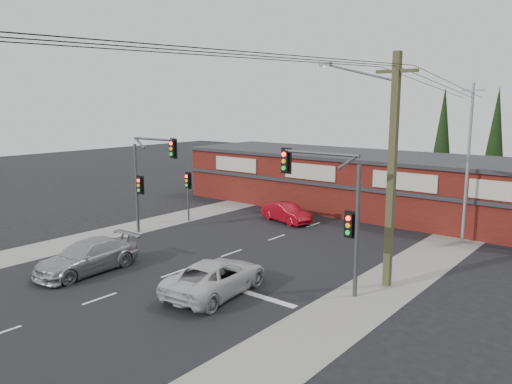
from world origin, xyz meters
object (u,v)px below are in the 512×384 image
Objects in this scene: silver_suv at (87,257)px; shop_building at (349,180)px; white_suv at (216,277)px; utility_pole at (389,164)px; red_sedan at (286,213)px.

shop_building is (2.36, 21.20, 1.39)m from silver_suv.
white_suv is 1.01× the size of silver_suv.
utility_pole is at bearing -56.24° from shop_building.
red_sedan is at bearing -97.40° from shop_building.
shop_building is at bearing -84.81° from white_suv.
silver_suv reaches higher than white_suv.
white_suv is 6.89m from silver_suv.
shop_building is (0.91, 7.01, 1.49)m from red_sedan.
red_sedan is 13.30m from utility_pole.
silver_suv is at bearing -96.36° from shop_building.
utility_pole is at bearing -140.90° from white_suv.
silver_suv is at bearing -148.44° from utility_pole.
silver_suv is 14.26m from red_sedan.
utility_pole reaches higher than white_suv.
utility_pole reaches higher than silver_suv.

